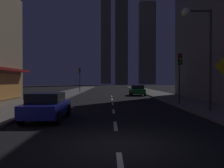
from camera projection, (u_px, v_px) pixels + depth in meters
name	position (u px, v px, depth m)	size (l,w,h in m)	color
ground_plane	(111.00, 93.00, 39.80)	(78.00, 136.00, 0.10)	black
sidewalk_right	(153.00, 93.00, 39.87)	(4.00, 76.00, 0.15)	#605E59
sidewalk_left	(69.00, 93.00, 39.73)	(4.00, 76.00, 0.15)	#605E59
lane_marking_center	(113.00, 107.00, 18.80)	(0.16, 28.20, 0.01)	silver
skyscraper_distant_tall	(106.00, 30.00, 164.53)	(6.76, 6.56, 73.47)	#5C5745
skyscraper_distant_mid	(121.00, 17.00, 119.16)	(6.07, 7.78, 68.11)	brown
skyscraper_distant_short	(147.00, 43.00, 139.78)	(8.73, 6.27, 47.93)	#5D5846
skyscraper_distant_slender	(149.00, 44.00, 159.32)	(7.23, 8.01, 53.79)	#363429
car_parked_near	(47.00, 106.00, 12.65)	(1.98, 4.24, 1.45)	navy
car_parked_far	(137.00, 90.00, 33.52)	(1.98, 4.24, 1.45)	#1E722D
fire_hydrant_far_left	(62.00, 95.00, 27.90)	(0.42, 0.30, 0.65)	#B2B2B2
traffic_light_near_right	(180.00, 67.00, 19.61)	(0.32, 0.48, 4.20)	#2D2D2D
traffic_light_far_left	(80.00, 74.00, 41.56)	(0.32, 0.48, 4.20)	#2D2D2D
street_lamp_right	(198.00, 34.00, 15.27)	(1.96, 0.56, 6.58)	#38383D
pedestrian_crossing_sign	(223.00, 82.00, 12.34)	(0.91, 0.08, 3.15)	slate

